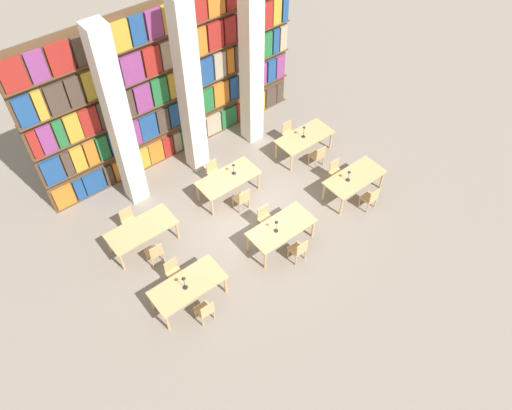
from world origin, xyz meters
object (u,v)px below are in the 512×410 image
at_px(reading_table_1, 281,229).
at_px(chair_10, 318,155).
at_px(reading_table_2, 354,179).
at_px(chair_9, 214,172).
at_px(chair_1, 174,272).
at_px(chair_8, 242,199).
at_px(chair_0, 205,310).
at_px(reading_table_5, 304,138).
at_px(reading_table_3, 142,230).
at_px(chair_3, 265,218).
at_px(reading_table_4, 228,179).
at_px(pillar_center, 190,92).
at_px(chair_7, 129,220).
at_px(chair_11, 289,132).
at_px(desk_lamp_0, 184,281).
at_px(desk_lamp_3, 234,167).
at_px(chair_2, 299,250).
at_px(chair_6, 155,253).
at_px(reading_table_0, 188,286).
at_px(desk_lamp_2, 349,174).
at_px(desk_lamp_4, 304,130).
at_px(chair_5, 336,171).
at_px(chair_4, 370,198).
at_px(desk_lamp_1, 276,224).
at_px(pillar_left, 119,123).
at_px(pillar_right, 251,64).

xyz_separation_m(reading_table_1, chair_10, (3.16, 1.78, -0.23)).
relative_size(reading_table_2, chair_9, 2.31).
bearing_deg(chair_1, chair_8, -162.26).
relative_size(chair_0, reading_table_5, 0.43).
relative_size(reading_table_2, reading_table_3, 1.00).
bearing_deg(chair_3, reading_table_4, -88.87).
relative_size(pillar_center, chair_1, 6.93).
height_order(chair_7, chair_11, same).
relative_size(desk_lamp_0, chair_3, 0.56).
bearing_deg(desk_lamp_3, reading_table_1, -95.16).
bearing_deg(chair_2, chair_10, 38.98).
bearing_deg(reading_table_1, chair_6, 152.34).
bearing_deg(chair_8, reading_table_3, 168.21).
height_order(reading_table_0, desk_lamp_2, desk_lamp_2).
bearing_deg(chair_6, desk_lamp_4, 7.54).
bearing_deg(chair_8, chair_9, 90.00).
bearing_deg(chair_9, desk_lamp_3, 111.75).
relative_size(reading_table_0, desk_lamp_3, 4.68).
height_order(reading_table_4, chair_11, chair_11).
height_order(reading_table_0, desk_lamp_4, desk_lamp_4).
bearing_deg(desk_lamp_2, chair_5, 71.19).
height_order(pillar_center, desk_lamp_2, pillar_center).
distance_m(chair_4, chair_10, 2.44).
height_order(chair_0, desk_lamp_3, desk_lamp_3).
relative_size(desk_lamp_1, reading_table_4, 0.23).
distance_m(reading_table_2, chair_5, 0.79).
xyz_separation_m(reading_table_3, chair_6, (-0.05, -0.76, -0.23)).
height_order(pillar_center, chair_5, pillar_center).
bearing_deg(chair_4, chair_8, 142.02).
relative_size(pillar_center, chair_7, 6.93).
bearing_deg(chair_11, pillar_left, -11.01).
xyz_separation_m(desk_lamp_0, chair_7, (0.04, 3.21, -0.63)).
distance_m(chair_0, chair_1, 1.52).
height_order(reading_table_3, chair_6, chair_6).
distance_m(pillar_right, reading_table_4, 3.77).
bearing_deg(chair_10, chair_5, -93.82).
height_order(reading_table_2, reading_table_4, same).
height_order(chair_4, chair_6, same).
distance_m(pillar_right, chair_1, 7.06).
xyz_separation_m(reading_table_3, reading_table_5, (6.40, 0.08, 0.00)).
bearing_deg(reading_table_0, chair_7, 90.95).
relative_size(chair_2, desk_lamp_2, 2.13).
bearing_deg(reading_table_4, desk_lamp_0, -141.96).
relative_size(reading_table_0, chair_0, 2.31).
bearing_deg(chair_9, reading_table_3, 15.39).
relative_size(chair_2, desk_lamp_1, 1.89).
bearing_deg(reading_table_4, chair_4, -45.95).
bearing_deg(pillar_center, chair_1, -131.62).
relative_size(desk_lamp_2, chair_7, 0.47).
relative_size(desk_lamp_0, reading_table_2, 0.24).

